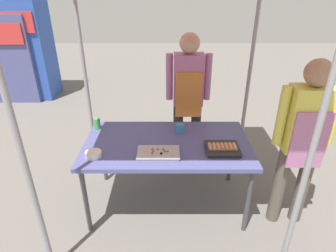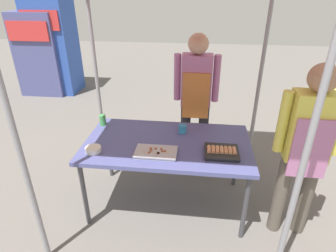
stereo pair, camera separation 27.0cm
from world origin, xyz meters
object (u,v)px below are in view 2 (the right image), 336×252
vendor_woman (196,93)px  drink_cup_near_edge (182,129)px  tray_grilled_sausages (221,152)px  customer_nearby (307,143)px  condiment_bowl (93,149)px  neighbor_stall_left (42,53)px  drink_cup_by_wok (103,120)px  neighbor_stall_right (54,47)px  stall_table (167,147)px  tray_meat_skewers (156,152)px

vendor_woman → drink_cup_near_edge: bearing=77.9°
tray_grilled_sausages → customer_nearby: size_ratio=0.19×
vendor_woman → condiment_bowl: bearing=48.2°
vendor_woman → customer_nearby: 1.37m
drink_cup_near_edge → condiment_bowl: bearing=-149.2°
neighbor_stall_left → drink_cup_by_wok: bearing=-52.1°
tray_grilled_sausages → neighbor_stall_right: size_ratio=0.16×
stall_table → drink_cup_by_wok: drink_cup_by_wok is taller
condiment_bowl → customer_nearby: customer_nearby is taller
tray_grilled_sausages → neighbor_stall_left: neighbor_stall_left is taller
drink_cup_near_edge → drink_cup_by_wok: 0.87m
stall_table → tray_grilled_sausages: size_ratio=5.19×
stall_table → drink_cup_by_wok: size_ratio=13.63×
tray_meat_skewers → drink_cup_by_wok: bearing=142.4°
condiment_bowl → customer_nearby: 1.84m
drink_cup_near_edge → neighbor_stall_left: 4.29m
neighbor_stall_left → neighbor_stall_right: size_ratio=0.88×
neighbor_stall_left → vendor_woman: bearing=-36.8°
tray_meat_skewers → vendor_woman: bearing=71.8°
stall_table → condiment_bowl: size_ratio=11.12×
condiment_bowl → drink_cup_near_edge: (0.78, 0.47, 0.02)m
drink_cup_near_edge → neighbor_stall_left: size_ratio=0.05×
tray_grilled_sausages → neighbor_stall_right: 4.71m
drink_cup_near_edge → customer_nearby: size_ratio=0.05×
condiment_bowl → vendor_woman: 1.37m
stall_table → condiment_bowl: bearing=-159.1°
drink_cup_near_edge → drink_cup_by_wok: (-0.87, 0.07, 0.02)m
condiment_bowl → vendor_woman: size_ratio=0.09×
tray_grilled_sausages → drink_cup_by_wok: bearing=160.8°
condiment_bowl → drink_cup_near_edge: drink_cup_near_edge is taller
tray_meat_skewers → condiment_bowl: size_ratio=2.63×
condiment_bowl → neighbor_stall_left: bearing=124.3°
vendor_woman → neighbor_stall_left: bearing=-36.8°
tray_grilled_sausages → vendor_woman: size_ratio=0.19×
tray_meat_skewers → vendor_woman: vendor_woman is taller
condiment_bowl → neighbor_stall_right: 4.08m
customer_nearby → neighbor_stall_right: bearing=138.3°
drink_cup_near_edge → vendor_woman: size_ratio=0.05×
vendor_woman → tray_meat_skewers: bearing=71.8°
tray_grilled_sausages → vendor_woman: (-0.26, 0.91, 0.22)m
stall_table → neighbor_stall_right: (-2.75, 3.25, 0.25)m
tray_meat_skewers → neighbor_stall_right: bearing=127.5°
neighbor_stall_left → drink_cup_near_edge: bearing=-43.5°
customer_nearby → drink_cup_by_wok: bearing=164.6°
drink_cup_by_wok → neighbor_stall_left: size_ratio=0.07×
neighbor_stall_left → condiment_bowl: bearing=-55.7°
stall_table → tray_meat_skewers: bearing=-109.0°
tray_grilled_sausages → neighbor_stall_left: size_ratio=0.19×
stall_table → vendor_woman: 0.85m
neighbor_stall_right → tray_meat_skewers: bearing=-52.5°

